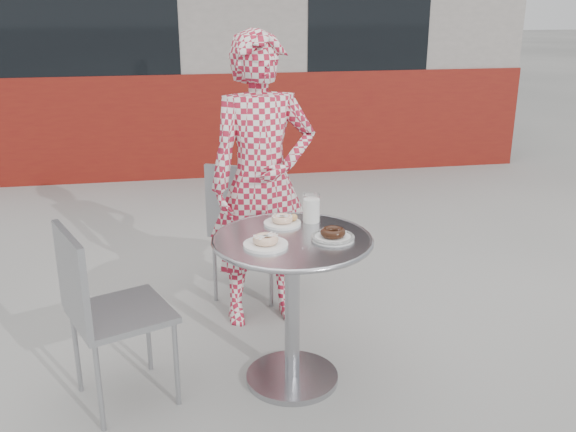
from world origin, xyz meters
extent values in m
plane|color=#989691|center=(0.00, 0.00, 0.00)|extent=(60.00, 60.00, 0.00)
cube|color=gray|center=(0.00, 5.60, 1.50)|extent=(6.00, 4.00, 3.00)
cube|color=maroon|center=(0.00, 3.68, 0.50)|extent=(6.02, 0.20, 1.00)
cylinder|color=#B3B3B7|center=(-0.02, -0.01, 0.01)|extent=(0.43, 0.43, 0.03)
cylinder|color=#B3B3B7|center=(-0.02, -0.01, 0.35)|extent=(0.07, 0.07, 0.68)
cylinder|color=#B3B3B7|center=(-0.02, -0.01, 0.70)|extent=(0.68, 0.68, 0.02)
torus|color=#B3B3B7|center=(-0.02, -0.01, 0.70)|extent=(0.70, 0.70, 0.02)
cube|color=#9C9EA4|center=(-0.09, 0.96, 0.42)|extent=(0.51, 0.51, 0.03)
cube|color=#9C9EA4|center=(-0.16, 0.79, 0.63)|extent=(0.37, 0.18, 0.39)
cube|color=#9C9EA4|center=(-0.76, -0.02, 0.41)|extent=(0.51, 0.51, 0.03)
cube|color=#9C9EA4|center=(-0.93, -0.09, 0.62)|extent=(0.17, 0.37, 0.39)
imported|color=maroon|center=(-0.06, 0.64, 0.77)|extent=(0.59, 0.42, 1.54)
cylinder|color=white|center=(-0.03, 0.16, 0.71)|extent=(0.17, 0.17, 0.01)
torus|color=#D48251|center=(-0.03, 0.16, 0.73)|extent=(0.10, 0.10, 0.03)
sphere|color=#B77A3F|center=(0.02, 0.17, 0.73)|extent=(0.03, 0.03, 0.03)
cylinder|color=white|center=(-0.14, -0.09, 0.71)|extent=(0.19, 0.19, 0.01)
torus|color=#D48251|center=(-0.14, -0.09, 0.74)|extent=(0.11, 0.11, 0.04)
cylinder|color=white|center=(0.15, -0.06, 0.71)|extent=(0.18, 0.18, 0.01)
torus|color=black|center=(0.15, -0.06, 0.74)|extent=(0.11, 0.11, 0.04)
torus|color=black|center=(0.15, -0.06, 0.72)|extent=(0.19, 0.19, 0.02)
cylinder|color=white|center=(0.10, 0.18, 0.76)|extent=(0.07, 0.07, 0.11)
cylinder|color=white|center=(0.10, 0.18, 0.77)|extent=(0.08, 0.08, 0.13)
camera|label=1|loc=(-0.49, -2.54, 1.69)|focal=40.00mm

